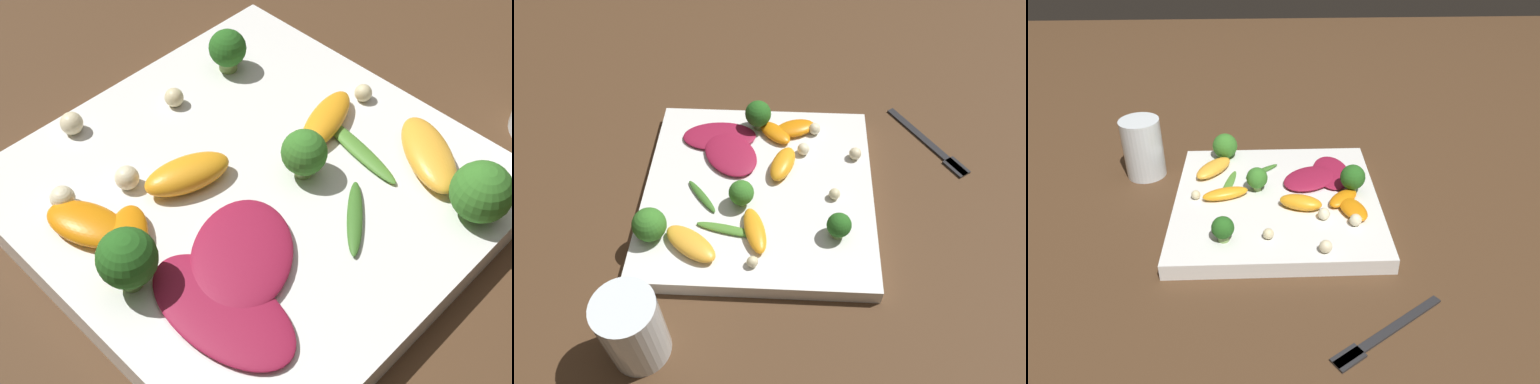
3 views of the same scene
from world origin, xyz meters
TOP-DOWN VIEW (x-y plane):
  - ground_plane at (0.00, 0.00)m, footprint 2.40×2.40m
  - plate at (0.00, 0.00)m, footprint 0.31×0.31m
  - radicchio_leaf_0 at (-0.09, -0.06)m, footprint 0.06×0.11m
  - radicchio_leaf_1 at (-0.05, -0.04)m, footprint 0.11×0.11m
  - orange_segment_0 at (-0.10, 0.02)m, footprint 0.06×0.06m
  - orange_segment_1 at (-0.11, 0.05)m, footprint 0.05×0.07m
  - orange_segment_2 at (0.08, 0.00)m, footprint 0.07×0.04m
  - orange_segment_3 at (0.10, -0.08)m, footprint 0.07×0.08m
  - orange_segment_4 at (-0.03, 0.03)m, footprint 0.07×0.05m
  - broccoli_floret_0 at (0.07, 0.10)m, footprint 0.03×0.03m
  - broccoli_floret_1 at (0.03, -0.02)m, footprint 0.03×0.03m
  - broccoli_floret_2 at (-0.12, -0.01)m, footprint 0.04×0.04m
  - broccoli_floret_3 at (0.09, -0.13)m, footprint 0.04×0.04m
  - arugula_sprig_0 at (0.08, -0.03)m, footprint 0.03×0.09m
  - arugula_sprig_1 at (0.02, -0.07)m, footprint 0.06×0.05m
  - macadamia_nut_0 at (-0.11, 0.08)m, footprint 0.02×0.02m
  - macadamia_nut_1 at (-0.06, 0.13)m, footprint 0.02×0.02m
  - macadamia_nut_2 at (0.01, 0.10)m, footprint 0.02×0.02m
  - macadamia_nut_3 at (0.12, -0.00)m, footprint 0.01×0.01m
  - macadamia_nut_4 at (-0.07, 0.06)m, footprint 0.02×0.02m

SIDE VIEW (x-z plane):
  - ground_plane at x=0.00m, z-range 0.00..0.00m
  - plate at x=0.00m, z-range 0.00..0.02m
  - arugula_sprig_0 at x=0.08m, z-range 0.02..0.03m
  - arugula_sprig_1 at x=0.02m, z-range 0.02..0.03m
  - radicchio_leaf_0 at x=-0.09m, z-range 0.02..0.03m
  - radicchio_leaf_1 at x=-0.05m, z-range 0.02..0.04m
  - macadamia_nut_3 at x=0.12m, z-range 0.02..0.04m
  - orange_segment_0 at x=-0.10m, z-range 0.02..0.04m
  - orange_segment_1 at x=-0.11m, z-range 0.02..0.04m
  - macadamia_nut_2 at x=0.01m, z-range 0.02..0.04m
  - orange_segment_2 at x=0.08m, z-range 0.02..0.04m
  - macadamia_nut_0 at x=-0.11m, z-range 0.02..0.04m
  - macadamia_nut_4 at x=-0.07m, z-range 0.02..0.04m
  - macadamia_nut_1 at x=-0.06m, z-range 0.02..0.04m
  - orange_segment_3 at x=0.10m, z-range 0.02..0.04m
  - orange_segment_4 at x=-0.03m, z-range 0.02..0.04m
  - broccoli_floret_0 at x=0.07m, z-range 0.03..0.06m
  - broccoli_floret_1 at x=0.03m, z-range 0.03..0.07m
  - broccoli_floret_3 at x=0.09m, z-range 0.02..0.07m
  - broccoli_floret_2 at x=-0.12m, z-range 0.03..0.07m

